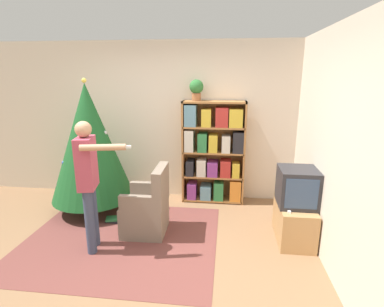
{
  "coord_description": "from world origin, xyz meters",
  "views": [
    {
      "loc": [
        0.93,
        -2.94,
        2.07
      ],
      "look_at": [
        0.48,
        0.88,
        1.05
      ],
      "focal_mm": 28.0,
      "sensor_mm": 36.0,
      "label": 1
    }
  ],
  "objects_px": {
    "bookshelf": "(214,153)",
    "armchair": "(148,210)",
    "standing_person": "(89,177)",
    "television": "(297,187)",
    "potted_plant": "(196,88)",
    "christmas_tree": "(90,142)"
  },
  "relations": [
    {
      "from": "television",
      "to": "potted_plant",
      "type": "relative_size",
      "value": 1.45
    },
    {
      "from": "armchair",
      "to": "standing_person",
      "type": "xyz_separation_m",
      "value": [
        -0.55,
        -0.47,
        0.61
      ]
    },
    {
      "from": "bookshelf",
      "to": "television",
      "type": "bearing_deg",
      "value": -45.56
    },
    {
      "from": "bookshelf",
      "to": "armchair",
      "type": "xyz_separation_m",
      "value": [
        -0.81,
        -1.15,
        -0.51
      ]
    },
    {
      "from": "potted_plant",
      "to": "christmas_tree",
      "type": "bearing_deg",
      "value": -159.68
    },
    {
      "from": "television",
      "to": "christmas_tree",
      "type": "height_order",
      "value": "christmas_tree"
    },
    {
      "from": "potted_plant",
      "to": "standing_person",
      "type": "bearing_deg",
      "value": -123.42
    },
    {
      "from": "potted_plant",
      "to": "television",
      "type": "bearing_deg",
      "value": -39.13
    },
    {
      "from": "christmas_tree",
      "to": "potted_plant",
      "type": "xyz_separation_m",
      "value": [
        1.55,
        0.57,
        0.77
      ]
    },
    {
      "from": "bookshelf",
      "to": "standing_person",
      "type": "height_order",
      "value": "bookshelf"
    },
    {
      "from": "television",
      "to": "potted_plant",
      "type": "xyz_separation_m",
      "value": [
        -1.38,
        1.12,
        1.14
      ]
    },
    {
      "from": "bookshelf",
      "to": "standing_person",
      "type": "relative_size",
      "value": 1.06
    },
    {
      "from": "christmas_tree",
      "to": "potted_plant",
      "type": "bearing_deg",
      "value": 20.32
    },
    {
      "from": "christmas_tree",
      "to": "potted_plant",
      "type": "height_order",
      "value": "christmas_tree"
    },
    {
      "from": "christmas_tree",
      "to": "armchair",
      "type": "bearing_deg",
      "value": -29.87
    },
    {
      "from": "bookshelf",
      "to": "potted_plant",
      "type": "bearing_deg",
      "value": 178.6
    },
    {
      "from": "christmas_tree",
      "to": "standing_person",
      "type": "xyz_separation_m",
      "value": [
        0.47,
        -1.06,
        -0.15
      ]
    },
    {
      "from": "television",
      "to": "standing_person",
      "type": "bearing_deg",
      "value": -168.28
    },
    {
      "from": "standing_person",
      "to": "potted_plant",
      "type": "height_order",
      "value": "potted_plant"
    },
    {
      "from": "christmas_tree",
      "to": "armchair",
      "type": "distance_m",
      "value": 1.4
    },
    {
      "from": "christmas_tree",
      "to": "potted_plant",
      "type": "relative_size",
      "value": 6.15
    },
    {
      "from": "television",
      "to": "standing_person",
      "type": "height_order",
      "value": "standing_person"
    }
  ]
}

